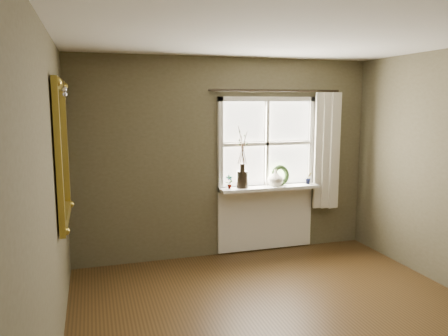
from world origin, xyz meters
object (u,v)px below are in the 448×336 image
object	(u,v)px
wreath	(280,177)
gilt_mirror	(62,151)
dark_jug	(242,179)
cream_vase	(276,178)

from	to	relation	value
wreath	gilt_mirror	bearing A→B (deg)	-171.52
dark_jug	cream_vase	bearing A→B (deg)	0.00
cream_vase	gilt_mirror	size ratio (longest dim) A/B	0.16
gilt_mirror	dark_jug	bearing A→B (deg)	24.03
cream_vase	wreath	distance (m)	0.10
dark_jug	wreath	bearing A→B (deg)	4.08
dark_jug	cream_vase	size ratio (longest dim) A/B	1.01
gilt_mirror	wreath	bearing A→B (deg)	20.20
wreath	gilt_mirror	distance (m)	2.92
cream_vase	dark_jug	bearing A→B (deg)	180.00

